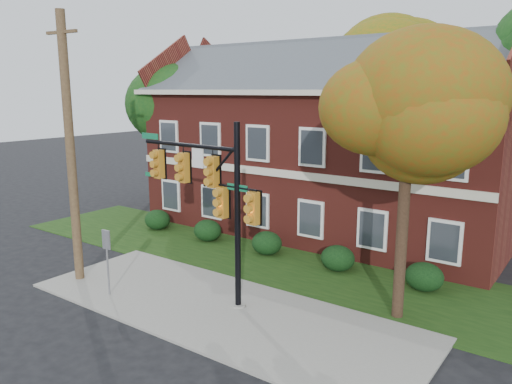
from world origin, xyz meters
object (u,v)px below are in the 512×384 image
Objects in this scene: tree_far_rear at (408,63)px; sign_post at (107,252)px; apartment_building at (325,135)px; utility_pole at (70,150)px; hedge_far_left at (157,220)px; traffic_signal at (212,191)px; hedge_left at (208,230)px; hedge_far_right at (424,277)px; hedge_right at (338,258)px; tree_left_rear at (173,99)px; hedge_center at (267,243)px; tree_near_right at (416,109)px.

tree_far_rear is 21.68m from sign_post.
tree_far_rear is (1.34, 7.84, 3.86)m from apartment_building.
sign_post is at bearing -13.32° from utility_pole.
traffic_signal is at bearing -31.74° from hedge_far_left.
hedge_left is 0.12× the size of tree_far_rear.
hedge_far_right is at bearing 45.59° from traffic_signal.
utility_pole is at bearing -159.68° from traffic_signal.
hedge_far_left is at bearing 180.00° from hedge_right.
traffic_signal is at bearing -40.06° from tree_left_rear.
utility_pole is (2.85, -6.76, 4.55)m from hedge_far_left.
hedge_right is 0.57× the size of sign_post.
hedge_left is 10.50m from hedge_far_right.
traffic_signal is at bearing -82.92° from apartment_building.
apartment_building reaches higher than hedge_right.
hedge_left is 8.17m from utility_pole.
traffic_signal reaches higher than hedge_left.
hedge_center is at bearing 69.18° from sign_post.
sign_post is (5.07, -7.10, 1.14)m from hedge_far_left.
hedge_right is at bearing 46.98° from sign_post.
tree_far_rear is at bearing 110.27° from tree_near_right.
traffic_signal is (8.29, -5.13, 3.36)m from hedge_far_left.
hedge_right is 0.16× the size of tree_near_right.
tree_far_rear is at bearing 38.97° from tree_left_rear.
sign_post is at bearing -127.38° from hedge_right.
hedge_left is 7.78m from traffic_signal.
hedge_left and hedge_right have the same top height.
tree_far_rear reaches higher than hedge_right.
apartment_building reaches higher than hedge_far_left.
tree_far_rear is 20.94m from utility_pole.
hedge_left is (-3.50, -5.25, -4.46)m from apartment_building.
tree_left_rear is (-13.23, 4.14, 6.16)m from hedge_right.
hedge_far_left is at bearing 119.90° from sign_post.
sign_post is at bearing -141.49° from hedge_far_right.
hedge_left is at bearing 180.00° from hedge_right.
hedge_far_left is 0.14× the size of utility_pole.
utility_pole reaches higher than hedge_left.
hedge_center and hedge_right have the same top height.
hedge_far_left is at bearing 108.33° from utility_pole.
utility_pole is at bearing -95.52° from hedge_left.
tree_left_rear is at bearing 123.42° from hedge_far_left.
traffic_signal reaches higher than hedge_right.
hedge_far_left and hedge_left have the same top height.
tree_far_rear is (-2.16, 13.09, 8.32)m from hedge_right.
utility_pole reaches higher than tree_left_rear.
hedge_center is 0.22× the size of traffic_signal.
tree_far_rear reaches higher than hedge_far_left.
tree_far_rear is 1.15× the size of utility_pole.
hedge_center is (0.00, -5.25, -4.46)m from apartment_building.
hedge_far_left is at bearing 168.73° from tree_near_right.
tree_near_right is 18.33m from tree_left_rear.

